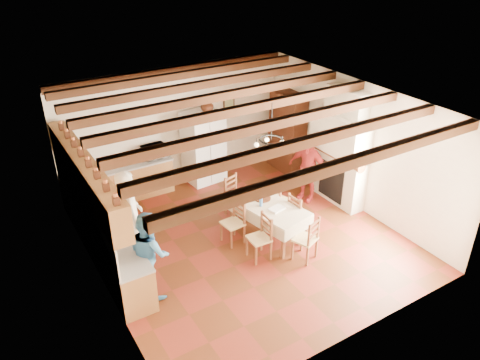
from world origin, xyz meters
name	(u,v)px	position (x,y,z in m)	size (l,w,h in m)	color
floor	(243,238)	(0.00, 0.00, -0.01)	(6.00, 6.50, 0.02)	#52250F
ceiling	(244,104)	(0.00, 0.00, 3.01)	(6.00, 6.50, 0.02)	silver
wall_back	(175,125)	(0.00, 3.26, 1.50)	(6.00, 0.02, 3.00)	white
wall_front	(360,264)	(0.00, -3.26, 1.50)	(6.00, 0.02, 3.00)	white
wall_left	(94,219)	(-3.01, 0.00, 1.50)	(0.02, 6.50, 3.00)	white
wall_right	(355,144)	(3.01, 0.00, 1.50)	(0.02, 6.50, 3.00)	white
ceiling_beams	(244,109)	(0.00, 0.00, 2.91)	(6.00, 6.30, 0.16)	#3B2813
lower_cabinets_left	(102,235)	(-2.70, 1.05, 0.43)	(0.60, 4.30, 0.86)	brown
lower_cabinets_back	(125,182)	(-1.55, 2.95, 0.43)	(2.30, 0.60, 0.86)	brown
countertop_left	(99,216)	(-2.70, 1.05, 0.88)	(0.62, 4.30, 0.04)	gray
countertop_back	(123,166)	(-1.55, 2.95, 0.88)	(2.34, 0.62, 0.04)	gray
backsplash_left	(82,206)	(-2.98, 1.05, 1.20)	(0.03, 4.30, 0.60)	beige
backsplash_back	(118,149)	(-1.55, 3.23, 1.20)	(2.30, 0.03, 0.60)	beige
upper_cabinets	(85,174)	(-2.83, 1.05, 1.85)	(0.35, 4.20, 0.70)	brown
fireplace	(339,148)	(2.72, 0.20, 1.40)	(0.56, 1.60, 2.80)	beige
wall_picture	(229,102)	(1.55, 3.23, 1.85)	(0.34, 0.03, 0.42)	#332217
refrigerator	(204,147)	(0.55, 2.82, 0.93)	(0.93, 0.76, 1.86)	white
hutch	(287,132)	(2.75, 2.21, 1.08)	(0.50, 1.20, 2.17)	#35180C
dining_table	(269,209)	(0.51, -0.18, 0.67)	(1.19, 1.85, 0.75)	beige
chandelier	(271,140)	(0.51, -0.18, 2.25)	(0.47, 0.47, 0.03)	black
chair_left_near	(259,238)	(-0.09, -0.73, 0.48)	(0.42, 0.40, 0.96)	brown
chair_left_far	(233,223)	(-0.26, 0.00, 0.48)	(0.42, 0.40, 0.96)	brown
chair_right_near	(300,213)	(1.15, -0.44, 0.48)	(0.42, 0.40, 0.96)	brown
chair_right_far	(277,199)	(1.10, 0.31, 0.48)	(0.42, 0.40, 0.96)	brown
chair_end_near	(305,238)	(0.68, -1.23, 0.48)	(0.42, 0.40, 0.96)	brown
chair_end_far	(236,196)	(0.37, 0.90, 0.48)	(0.42, 0.40, 0.96)	brown
person_man	(131,216)	(-2.21, 0.56, 0.98)	(0.72, 0.47, 1.96)	white
person_woman_blue	(149,253)	(-2.27, -0.52, 0.83)	(0.80, 0.63, 1.66)	teal
person_woman_red	(308,168)	(2.19, 0.63, 0.83)	(0.98, 0.41, 1.67)	#AD2929
microwave	(154,152)	(-0.74, 2.95, 1.06)	(0.58, 0.39, 0.32)	silver
fridge_vase	(207,105)	(0.69, 2.82, 2.03)	(0.32, 0.32, 0.34)	#35180C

